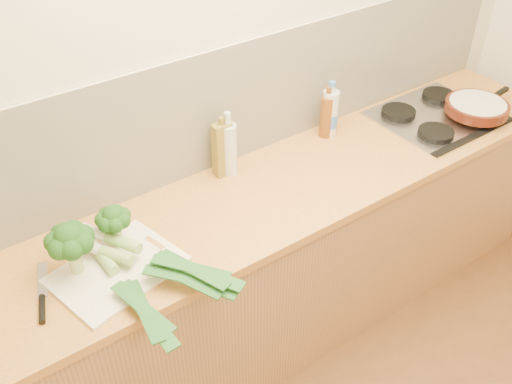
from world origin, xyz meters
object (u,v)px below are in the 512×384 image
Objects in this scene: gas_hob at (438,116)px; chefs_knife at (42,302)px; chopping_board at (117,270)px; skillet at (477,107)px.

gas_hob reaches higher than chefs_knife.
skillet reaches higher than chopping_board.
chefs_knife is at bearing 171.53° from skillet.
gas_hob is 2.02× the size of chefs_knife.
gas_hob is 1.76m from chopping_board.
gas_hob is at bearing 137.89° from skillet.
gas_hob reaches higher than chopping_board.
gas_hob is 1.29× the size of skillet.
chopping_board is (-1.76, -0.06, -0.01)m from gas_hob.
chopping_board is 1.91m from skillet.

